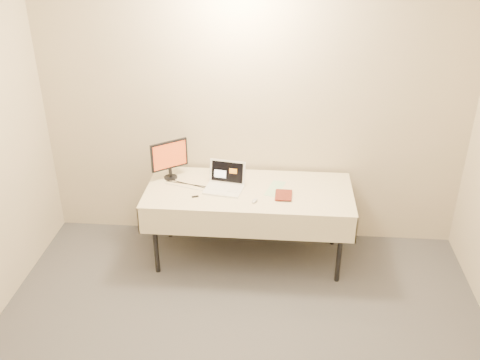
# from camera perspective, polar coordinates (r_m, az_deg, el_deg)

# --- Properties ---
(back_wall) EXTENTS (4.00, 0.10, 2.70)m
(back_wall) POSITION_cam_1_polar(r_m,az_deg,el_deg) (4.98, 1.38, 7.69)
(back_wall) COLOR beige
(back_wall) RESTS_ON ground
(table) EXTENTS (1.86, 0.81, 0.74)m
(table) POSITION_cam_1_polar(r_m,az_deg,el_deg) (4.84, 0.96, -1.67)
(table) COLOR black
(table) RESTS_ON ground
(laptop) EXTENTS (0.37, 0.33, 0.23)m
(laptop) POSITION_cam_1_polar(r_m,az_deg,el_deg) (4.82, -1.60, -0.25)
(laptop) COLOR white
(laptop) RESTS_ON table
(monitor) EXTENTS (0.30, 0.24, 0.37)m
(monitor) POSITION_cam_1_polar(r_m,az_deg,el_deg) (4.96, -7.54, 2.47)
(monitor) COLOR black
(monitor) RESTS_ON table
(book) EXTENTS (0.15, 0.02, 0.20)m
(book) POSITION_cam_1_polar(r_m,az_deg,el_deg) (4.67, 3.80, -0.65)
(book) COLOR maroon
(book) RESTS_ON table
(alarm_clock) EXTENTS (0.12, 0.07, 0.05)m
(alarm_clock) POSITION_cam_1_polar(r_m,az_deg,el_deg) (5.07, -2.58, 0.84)
(alarm_clock) COLOR black
(alarm_clock) RESTS_ON table
(clicker) EXTENTS (0.07, 0.09, 0.02)m
(clicker) POSITION_cam_1_polar(r_m,az_deg,el_deg) (4.62, 1.58, -2.21)
(clicker) COLOR silver
(clicker) RESTS_ON table
(paper_form) EXTENTS (0.20, 0.33, 0.00)m
(paper_form) POSITION_cam_1_polar(r_m,az_deg,el_deg) (4.84, 3.77, -0.91)
(paper_form) COLOR #B6E5B6
(paper_form) RESTS_ON table
(usb_dongle) EXTENTS (0.06, 0.04, 0.01)m
(usb_dongle) POSITION_cam_1_polar(r_m,az_deg,el_deg) (4.71, -4.81, -1.77)
(usb_dongle) COLOR black
(usb_dongle) RESTS_ON table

